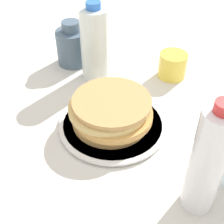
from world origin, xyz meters
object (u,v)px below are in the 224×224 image
at_px(cream_jug, 72,46).
at_px(water_bottle_mid, 95,44).
at_px(pancake_stack, 111,112).
at_px(juice_glass, 174,66).
at_px(plate, 112,125).
at_px(water_bottle_near, 208,162).

relative_size(cream_jug, water_bottle_mid, 0.61).
xyz_separation_m(pancake_stack, juice_glass, (0.28, -0.03, -0.01)).
distance_m(juice_glass, cream_jug, 0.31).
relative_size(plate, cream_jug, 1.92).
bearing_deg(juice_glass, pancake_stack, 174.72).
distance_m(pancake_stack, water_bottle_mid, 0.23).
relative_size(plate, water_bottle_near, 1.06).
xyz_separation_m(juice_glass, water_bottle_near, (-0.36, -0.23, 0.08)).
distance_m(pancake_stack, water_bottle_near, 0.27).
height_order(pancake_stack, juice_glass, pancake_stack).
xyz_separation_m(juice_glass, cream_jug, (-0.10, 0.29, 0.02)).
height_order(pancake_stack, water_bottle_mid, water_bottle_mid).
relative_size(cream_jug, water_bottle_near, 0.55).
distance_m(pancake_stack, cream_jug, 0.32).
bearing_deg(water_bottle_near, water_bottle_mid, 60.66).
xyz_separation_m(plate, cream_jug, (0.17, 0.26, 0.05)).
distance_m(cream_jug, water_bottle_near, 0.58).
xyz_separation_m(cream_jug, water_bottle_mid, (-0.02, -0.10, 0.05)).
bearing_deg(water_bottle_near, cream_jug, 63.81).
height_order(juice_glass, water_bottle_mid, water_bottle_mid).
bearing_deg(pancake_stack, water_bottle_mid, 46.19).
xyz_separation_m(water_bottle_near, water_bottle_mid, (0.23, 0.41, -0.01)).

